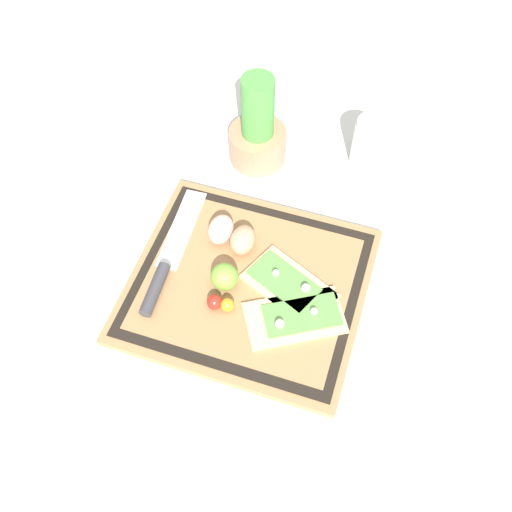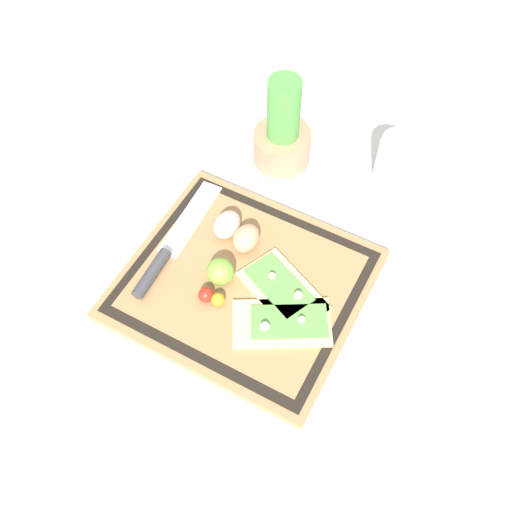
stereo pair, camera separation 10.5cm
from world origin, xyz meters
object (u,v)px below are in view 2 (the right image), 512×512
object	(u,v)px
cherry_tomato_red	(206,295)
cherry_tomato_yellow	(218,300)
pizza_slice_near	(283,323)
knife	(164,255)
pizza_slice_far	(282,290)
egg_brown	(246,238)
sauce_jar	(394,163)
herb_pot	(282,134)
egg_pink	(227,225)
lime	(220,271)

from	to	relation	value
cherry_tomato_red	cherry_tomato_yellow	distance (m)	0.02
pizza_slice_near	knife	size ratio (longest dim) A/B	0.66
pizza_slice_far	cherry_tomato_red	world-z (taller)	cherry_tomato_red
egg_brown	cherry_tomato_red	world-z (taller)	egg_brown
sauce_jar	egg_brown	bearing A→B (deg)	-120.12
herb_pot	knife	bearing A→B (deg)	-101.38
knife	egg_brown	size ratio (longest dim) A/B	4.76
knife	cherry_tomato_red	xyz separation A→B (m)	(0.11, -0.04, 0.01)
egg_pink	sauce_jar	distance (m)	0.35
egg_brown	knife	bearing A→B (deg)	-140.87
cherry_tomato_yellow	cherry_tomato_red	bearing A→B (deg)	-173.69
cherry_tomato_red	herb_pot	size ratio (longest dim) A/B	0.13
pizza_slice_far	lime	bearing A→B (deg)	-164.84
cherry_tomato_red	cherry_tomato_yellow	world-z (taller)	cherry_tomato_red
pizza_slice_far	herb_pot	distance (m)	0.33
egg_brown	herb_pot	bearing A→B (deg)	101.60
pizza_slice_near	cherry_tomato_yellow	distance (m)	0.12
pizza_slice_near	knife	world-z (taller)	pizza_slice_near
knife	cherry_tomato_red	bearing A→B (deg)	-18.62
sauce_jar	pizza_slice_far	bearing A→B (deg)	-101.00
cherry_tomato_red	egg_brown	bearing A→B (deg)	87.25
pizza_slice_far	herb_pot	world-z (taller)	herb_pot
egg_pink	pizza_slice_near	bearing A→B (deg)	-34.37
knife	lime	xyz separation A→B (m)	(0.11, 0.01, 0.02)
cherry_tomato_red	cherry_tomato_yellow	xyz separation A→B (m)	(0.02, 0.00, -0.00)
lime	herb_pot	size ratio (longest dim) A/B	0.24
egg_brown	cherry_tomato_red	distance (m)	0.13
pizza_slice_near	egg_pink	distance (m)	0.21
egg_brown	sauce_jar	bearing A→B (deg)	59.88
pizza_slice_near	egg_pink	xyz separation A→B (m)	(-0.18, 0.12, 0.02)
pizza_slice_near	herb_pot	size ratio (longest dim) A/B	0.94
pizza_slice_far	egg_brown	size ratio (longest dim) A/B	3.00
knife	pizza_slice_near	bearing A→B (deg)	-4.07
lime	herb_pot	bearing A→B (deg)	97.84
knife	cherry_tomato_red	distance (m)	0.11
pizza_slice_near	sauce_jar	xyz separation A→B (m)	(0.04, 0.40, 0.02)
sauce_jar	pizza_slice_near	bearing A→B (deg)	-95.26
pizza_slice_far	cherry_tomato_yellow	xyz separation A→B (m)	(-0.09, -0.07, 0.01)
pizza_slice_near	lime	world-z (taller)	lime
egg_brown	egg_pink	xyz separation A→B (m)	(-0.04, 0.01, 0.00)
pizza_slice_far	egg_brown	bearing A→B (deg)	151.62
pizza_slice_far	sauce_jar	xyz separation A→B (m)	(0.07, 0.35, 0.02)
egg_pink	pizza_slice_far	bearing A→B (deg)	-23.85
pizza_slice_far	sauce_jar	size ratio (longest dim) A/B	1.63
knife	lime	size ratio (longest dim) A/B	5.83
egg_pink	cherry_tomato_red	xyz separation A→B (m)	(0.04, -0.14, -0.01)
knife	egg_pink	bearing A→B (deg)	55.91
pizza_slice_near	cherry_tomato_yellow	bearing A→B (deg)	-171.86
pizza_slice_near	herb_pot	xyz separation A→B (m)	(-0.18, 0.35, 0.04)
lime	cherry_tomato_yellow	world-z (taller)	lime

